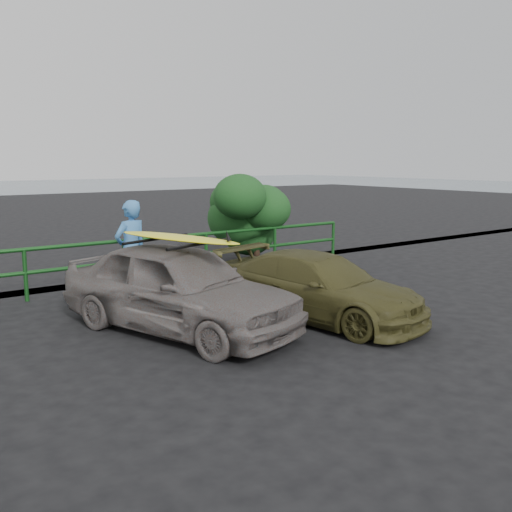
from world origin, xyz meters
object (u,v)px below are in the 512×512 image
Objects in this scene: guardrail at (77,269)px; olive_vehicle at (319,287)px; surfboard at (177,238)px; man at (131,250)px; sedan at (179,287)px.

guardrail is 4.99m from olive_vehicle.
surfboard is (0.46, -3.43, 0.98)m from guardrail.
man is at bearing 66.21° from surfboard.
man reaches higher than guardrail.
man is 0.79× the size of surfboard.
guardrail is 3.46m from sedan.
sedan is 2.15× the size of man.
man is (0.70, -1.06, 0.44)m from guardrail.
guardrail is 3.38× the size of sedan.
guardrail is 3.59m from surfboard.
guardrail is at bearing 79.75° from surfboard.
guardrail is at bearing 110.57° from olive_vehicle.
sedan is 1.08× the size of olive_vehicle.
sedan is 1.70× the size of surfboard.
surfboard is (-0.25, -2.37, 0.53)m from man.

